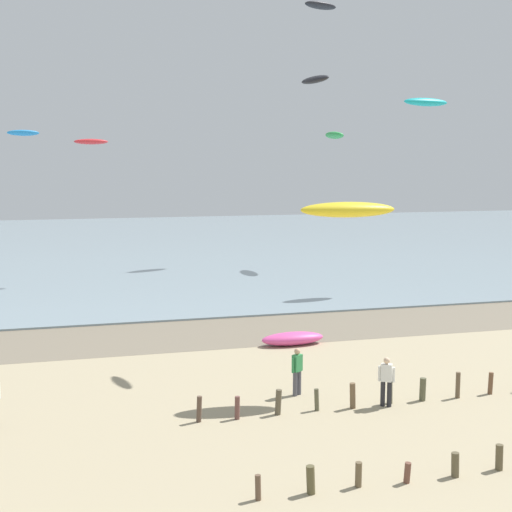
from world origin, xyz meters
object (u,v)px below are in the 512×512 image
(person_by_waterline, at_px, (386,380))
(kite_aloft_1, at_px, (334,135))
(kite_aloft_0, at_px, (315,80))
(kite_aloft_7, at_px, (23,133))
(kite_aloft_4, at_px, (91,142))
(person_nearest_camera, at_px, (297,370))
(kite_aloft_2, at_px, (348,210))
(kite_aloft_6, at_px, (321,5))
(kite_aloft_5, at_px, (426,102))
(grounded_kite, at_px, (293,339))

(person_by_waterline, relative_size, kite_aloft_1, 0.56)
(person_by_waterline, bearing_deg, kite_aloft_1, 72.05)
(kite_aloft_0, bearing_deg, kite_aloft_7, 12.22)
(kite_aloft_0, distance_m, kite_aloft_4, 22.96)
(person_nearest_camera, height_order, kite_aloft_7, kite_aloft_7)
(kite_aloft_2, relative_size, kite_aloft_4, 1.52)
(person_by_waterline, bearing_deg, kite_aloft_7, 112.16)
(kite_aloft_6, bearing_deg, kite_aloft_1, 61.39)
(person_by_waterline, xyz_separation_m, kite_aloft_1, (10.04, 30.98, 9.41))
(person_nearest_camera, distance_m, person_by_waterline, 3.18)
(kite_aloft_5, height_order, kite_aloft_6, kite_aloft_6)
(grounded_kite, height_order, kite_aloft_7, kite_aloft_7)
(person_nearest_camera, xyz_separation_m, kite_aloft_0, (2.47, 5.36, 10.74))
(grounded_kite, height_order, kite_aloft_1, kite_aloft_1)
(person_nearest_camera, bearing_deg, kite_aloft_6, 68.91)
(person_by_waterline, xyz_separation_m, kite_aloft_4, (-8.48, 28.53, 8.71))
(kite_aloft_1, xyz_separation_m, kite_aloft_6, (0.64, 5.23, 10.81))
(kite_aloft_2, bearing_deg, person_by_waterline, 111.78)
(kite_aloft_1, bearing_deg, person_nearest_camera, 156.58)
(person_nearest_camera, height_order, person_by_waterline, same)
(person_nearest_camera, distance_m, kite_aloft_7, 33.13)
(kite_aloft_1, xyz_separation_m, kite_aloft_2, (-10.67, -28.86, -3.75))
(kite_aloft_6, distance_m, kite_aloft_7, 26.39)
(person_by_waterline, height_order, kite_aloft_5, kite_aloft_5)
(person_nearest_camera, relative_size, kite_aloft_7, 0.76)
(kite_aloft_6, relative_size, kite_aloft_7, 1.47)
(kite_aloft_2, distance_m, kite_aloft_6, 38.76)
(person_nearest_camera, relative_size, kite_aloft_2, 0.50)
(kite_aloft_7, bearing_deg, kite_aloft_1, 160.31)
(person_nearest_camera, xyz_separation_m, grounded_kite, (2.02, 6.75, -0.62))
(kite_aloft_1, distance_m, kite_aloft_2, 31.00)
(kite_aloft_4, distance_m, kite_aloft_6, 23.63)
(kite_aloft_1, xyz_separation_m, kite_aloft_5, (2.00, -10.70, 1.71))
(grounded_kite, bearing_deg, kite_aloft_2, 87.10)
(person_by_waterline, distance_m, grounded_kite, 8.69)
(person_nearest_camera, distance_m, grounded_kite, 7.07)
(kite_aloft_2, bearing_deg, kite_aloft_4, -68.36)
(kite_aloft_0, distance_m, kite_aloft_5, 17.79)
(kite_aloft_2, xyz_separation_m, kite_aloft_5, (12.67, 18.16, 5.46))
(kite_aloft_2, bearing_deg, kite_aloft_1, -105.20)
(kite_aloft_0, relative_size, kite_aloft_2, 0.53)
(grounded_kite, bearing_deg, person_by_waterline, 91.53)
(kite_aloft_2, height_order, kite_aloft_7, kite_aloft_7)
(person_nearest_camera, bearing_deg, grounded_kite, 73.32)
(kite_aloft_6, xyz_separation_m, kite_aloft_7, (-23.68, -4.30, -10.83))
(person_by_waterline, height_order, kite_aloft_4, kite_aloft_4)
(person_by_waterline, distance_m, kite_aloft_7, 35.71)
(kite_aloft_0, relative_size, kite_aloft_6, 0.55)
(person_by_waterline, bearing_deg, person_nearest_camera, 143.27)
(kite_aloft_4, bearing_deg, kite_aloft_0, -72.26)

